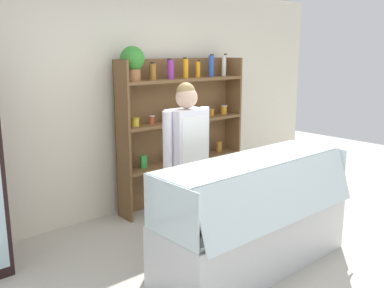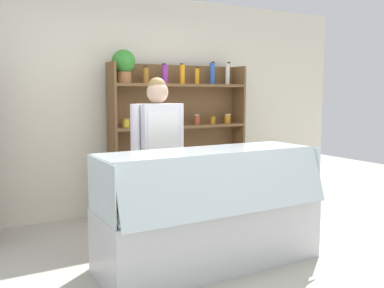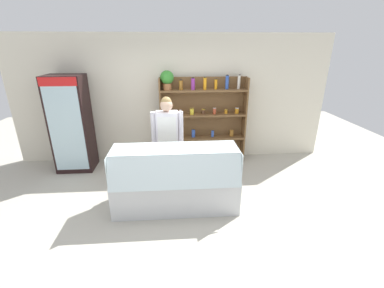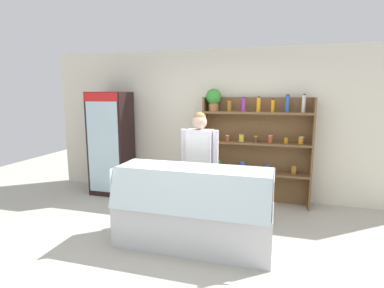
% 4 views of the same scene
% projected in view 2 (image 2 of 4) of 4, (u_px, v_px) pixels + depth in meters
% --- Properties ---
extents(ground_plane, '(12.00, 12.00, 0.00)m').
position_uv_depth(ground_plane, '(211.00, 266.00, 3.70)').
color(ground_plane, '#B7B2A3').
extents(back_wall, '(6.80, 0.10, 2.70)m').
position_uv_depth(back_wall, '(124.00, 104.00, 5.32)').
color(back_wall, silver).
rests_on(back_wall, ground).
extents(shelving_unit, '(1.83, 0.29, 1.99)m').
position_uv_depth(shelving_unit, '(172.00, 123.00, 5.40)').
color(shelving_unit, brown).
rests_on(shelving_unit, ground).
extents(deli_display_case, '(1.94, 0.75, 1.01)m').
position_uv_depth(deli_display_case, '(210.00, 230.00, 3.70)').
color(deli_display_case, silver).
rests_on(deli_display_case, ground).
extents(shop_clerk, '(0.57, 0.25, 1.64)m').
position_uv_depth(shop_clerk, '(158.00, 146.00, 4.24)').
color(shop_clerk, '#383D51').
rests_on(shop_clerk, ground).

